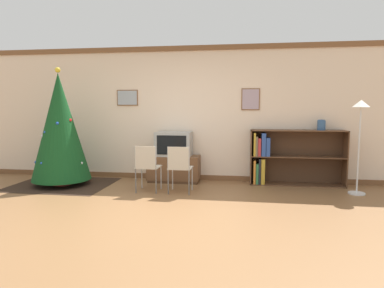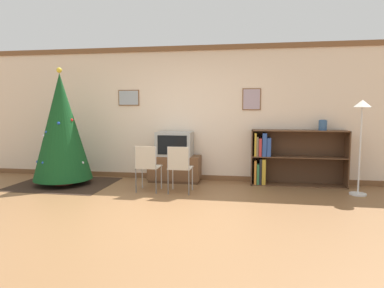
# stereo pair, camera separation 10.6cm
# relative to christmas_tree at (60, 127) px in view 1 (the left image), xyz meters

# --- Properties ---
(ground_plane) EXTENTS (24.00, 24.00, 0.00)m
(ground_plane) POSITION_rel_christmas_tree_xyz_m (2.31, -1.53, -1.11)
(ground_plane) COLOR brown
(wall_back) EXTENTS (9.12, 0.11, 2.70)m
(wall_back) POSITION_rel_christmas_tree_xyz_m (2.31, 0.90, 0.24)
(wall_back) COLOR beige
(wall_back) RESTS_ON ground_plane
(area_rug) EXTENTS (1.84, 1.50, 0.01)m
(area_rug) POSITION_rel_christmas_tree_xyz_m (0.00, 0.00, -1.10)
(area_rug) COLOR #332319
(area_rug) RESTS_ON ground_plane
(christmas_tree) EXTENTS (1.09, 1.09, 2.21)m
(christmas_tree) POSITION_rel_christmas_tree_xyz_m (0.00, 0.00, 0.00)
(christmas_tree) COLOR maroon
(christmas_tree) RESTS_ON area_rug
(tv_console) EXTENTS (1.02, 0.46, 0.52)m
(tv_console) POSITION_rel_christmas_tree_xyz_m (2.07, 0.60, -0.85)
(tv_console) COLOR #4C311E
(tv_console) RESTS_ON ground_plane
(television) EXTENTS (0.70, 0.45, 0.48)m
(television) POSITION_rel_christmas_tree_xyz_m (2.07, 0.60, -0.35)
(television) COLOR #9E9E99
(television) RESTS_ON tv_console
(folding_chair_left) EXTENTS (0.40, 0.40, 0.82)m
(folding_chair_left) POSITION_rel_christmas_tree_xyz_m (1.78, -0.31, -0.64)
(folding_chair_left) COLOR #BCB29E
(folding_chair_left) RESTS_ON ground_plane
(folding_chair_right) EXTENTS (0.40, 0.40, 0.82)m
(folding_chair_right) POSITION_rel_christmas_tree_xyz_m (2.35, -0.31, -0.64)
(folding_chair_right) COLOR #BCB29E
(folding_chair_right) RESTS_ON ground_plane
(bookshelf) EXTENTS (1.76, 0.36, 1.05)m
(bookshelf) POSITION_rel_christmas_tree_xyz_m (4.16, 0.68, -0.58)
(bookshelf) COLOR brown
(bookshelf) RESTS_ON ground_plane
(vase) EXTENTS (0.15, 0.15, 0.20)m
(vase) POSITION_rel_christmas_tree_xyz_m (4.87, 0.67, 0.05)
(vase) COLOR #335684
(vase) RESTS_ON bookshelf
(standing_lamp) EXTENTS (0.28, 0.28, 1.60)m
(standing_lamp) POSITION_rel_christmas_tree_xyz_m (5.37, 0.10, 0.12)
(standing_lamp) COLOR silver
(standing_lamp) RESTS_ON ground_plane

